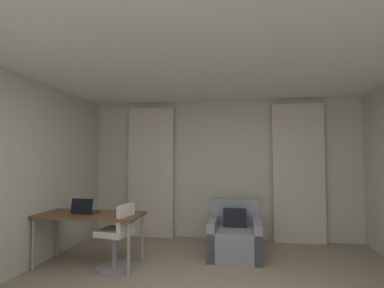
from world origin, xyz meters
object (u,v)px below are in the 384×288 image
armchair (235,237)px  desk_chair (117,240)px  laptop (85,210)px  desk (90,218)px

armchair → desk_chair: 1.78m
desk_chair → laptop: laptop is taller
desk → laptop: 0.13m
armchair → laptop: (-2.09, -0.76, 0.49)m
desk → desk_chair: 0.53m
armchair → desk_chair: (-1.57, -0.85, 0.11)m
desk_chair → laptop: bearing=170.9°
desk_chair → laptop: size_ratio=2.68×
laptop → desk_chair: bearing=-9.1°
armchair → desk: armchair is taller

